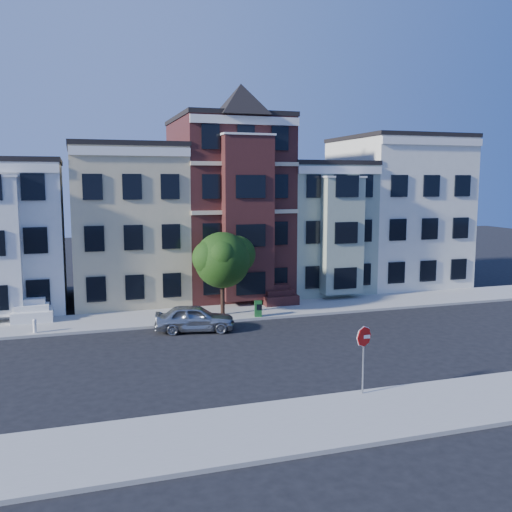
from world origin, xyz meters
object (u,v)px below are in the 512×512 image
object	(u,v)px
parked_car	(195,318)
newspaper_box	(258,309)
stop_sign	(363,356)
fire_hydrant	(35,327)
street_tree	(222,264)

from	to	relation	value
parked_car	newspaper_box	distance (m)	4.34
parked_car	stop_sign	bearing A→B (deg)	-148.75
parked_car	fire_hydrant	xyz separation A→B (m)	(-8.04, 1.71, -0.28)
street_tree	parked_car	bearing A→B (deg)	-129.52
stop_sign	fire_hydrant	bearing A→B (deg)	134.80
parked_car	newspaper_box	size ratio (longest dim) A/B	4.58
street_tree	fire_hydrant	size ratio (longest dim) A/B	10.37
newspaper_box	parked_car	bearing A→B (deg)	-146.79
parked_car	stop_sign	size ratio (longest dim) A/B	1.46
street_tree	stop_sign	distance (m)	13.98
street_tree	newspaper_box	xyz separation A→B (m)	(1.82, -1.15, -2.54)
stop_sign	newspaper_box	bearing A→B (deg)	91.28
parked_car	fire_hydrant	world-z (taller)	parked_car
newspaper_box	stop_sign	distance (m)	12.67
street_tree	fire_hydrant	bearing A→B (deg)	-174.44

